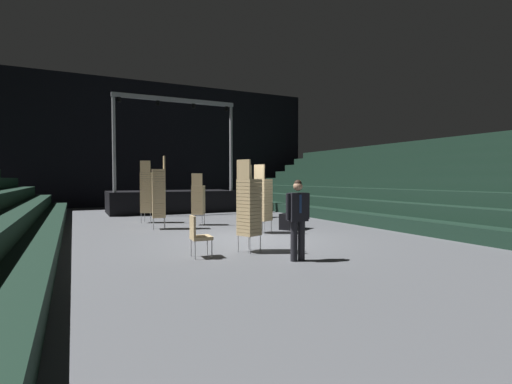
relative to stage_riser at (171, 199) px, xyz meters
name	(u,v)px	position (x,y,z in m)	size (l,w,h in m)	color
ground_plane	(250,240)	(0.00, -9.92, -0.71)	(22.00, 30.00, 0.10)	#515459
arena_end_wall	(153,144)	(0.00, 5.08, 3.34)	(22.00, 0.30, 8.00)	black
bleacher_bank_right	(417,178)	(8.00, -8.92, 1.14)	(6.00, 24.00, 3.60)	black
stage_riser	(171,199)	(0.00, 0.00, 0.00)	(6.39, 2.88, 5.78)	black
man_with_tie	(298,215)	(-0.36, -13.10, 0.33)	(0.57, 0.25, 1.75)	black
chair_stack_front_left	(245,191)	(2.32, -4.41, 0.54)	(0.56, 0.56, 2.39)	#B2B5BA
chair_stack_front_right	(198,199)	(-0.41, -6.10, 0.33)	(0.60, 0.60, 1.96)	#B2B5BA
chair_stack_mid_left	(159,193)	(-1.99, -6.60, 0.62)	(0.50, 0.50, 2.56)	#B2B5BA
chair_stack_mid_right	(147,192)	(-2.02, -4.49, 0.58)	(0.60, 0.60, 2.48)	#B2B5BA
chair_stack_mid_centre	(263,199)	(0.86, -9.05, 0.45)	(0.58, 0.58, 2.22)	#B2B5BA
chair_stack_rear_left	(249,206)	(-0.88, -11.74, 0.45)	(0.58, 0.58, 2.22)	#B2B5BA
equipment_road_case	(292,221)	(2.21, -8.66, -0.38)	(0.90, 0.60, 0.55)	black
loose_chair_near_man	(198,234)	(-2.18, -11.84, -0.12)	(0.46, 0.46, 0.95)	#B2B5BA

